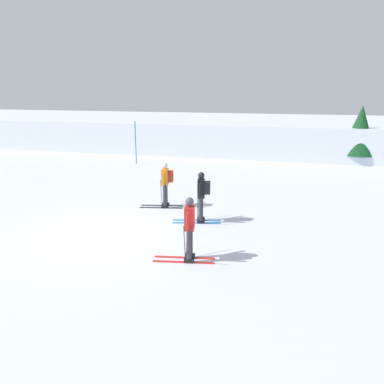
{
  "coord_description": "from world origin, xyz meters",
  "views": [
    {
      "loc": [
        5.53,
        -9.98,
        4.35
      ],
      "look_at": [
        2.26,
        2.4,
        0.9
      ],
      "focal_mm": 36.14,
      "sensor_mm": 36.0,
      "label": 1
    }
  ],
  "objects_px": {
    "skier_orange": "(166,182)",
    "skier_red": "(189,227)",
    "skier_black": "(202,195)",
    "conifer_far_left": "(360,130)",
    "trail_marker_pole": "(136,143)"
  },
  "relations": [
    {
      "from": "skier_orange",
      "to": "skier_red",
      "type": "bearing_deg",
      "value": -64.21
    },
    {
      "from": "skier_black",
      "to": "skier_orange",
      "type": "distance_m",
      "value": 2.13
    },
    {
      "from": "skier_orange",
      "to": "conifer_far_left",
      "type": "relative_size",
      "value": 0.5
    },
    {
      "from": "skier_black",
      "to": "conifer_far_left",
      "type": "relative_size",
      "value": 0.5
    },
    {
      "from": "skier_red",
      "to": "trail_marker_pole",
      "type": "bearing_deg",
      "value": 118.4
    },
    {
      "from": "skier_red",
      "to": "conifer_far_left",
      "type": "distance_m",
      "value": 16.72
    },
    {
      "from": "skier_black",
      "to": "conifer_far_left",
      "type": "distance_m",
      "value": 14.16
    },
    {
      "from": "skier_orange",
      "to": "trail_marker_pole",
      "type": "xyz_separation_m",
      "value": [
        -4.51,
        7.88,
        0.29
      ]
    },
    {
      "from": "skier_red",
      "to": "skier_orange",
      "type": "distance_m",
      "value": 4.78
    },
    {
      "from": "trail_marker_pole",
      "to": "skier_orange",
      "type": "bearing_deg",
      "value": -60.23
    },
    {
      "from": "skier_black",
      "to": "skier_red",
      "type": "height_order",
      "value": "same"
    },
    {
      "from": "skier_black",
      "to": "trail_marker_pole",
      "type": "height_order",
      "value": "trail_marker_pole"
    },
    {
      "from": "skier_orange",
      "to": "skier_black",
      "type": "bearing_deg",
      "value": -37.53
    },
    {
      "from": "skier_black",
      "to": "skier_red",
      "type": "xyz_separation_m",
      "value": [
        0.39,
        -3.0,
        -0.04
      ]
    },
    {
      "from": "conifer_far_left",
      "to": "skier_orange",
      "type": "bearing_deg",
      "value": -126.28
    }
  ]
}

